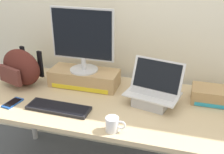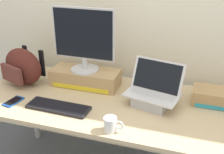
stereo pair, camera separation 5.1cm
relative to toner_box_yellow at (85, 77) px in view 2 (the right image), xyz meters
name	(u,v)px [view 2 (the right image)]	position (x,y,z in m)	size (l,w,h in m)	color
back_wall	(132,6)	(0.27, 0.33, 0.49)	(7.00, 0.10, 2.60)	silver
desk	(112,109)	(0.27, -0.17, -0.13)	(1.89, 0.81, 0.75)	tan
toner_box_yellow	(85,77)	(0.00, 0.00, 0.00)	(0.52, 0.22, 0.12)	tan
desktop_monitor	(84,39)	(0.00, 0.00, 0.30)	(0.47, 0.21, 0.47)	silver
open_laptop	(153,96)	(0.54, -0.14, 0.00)	(0.39, 0.29, 0.29)	#ADADB2
external_keyboard	(58,107)	(-0.03, -0.38, -0.05)	(0.42, 0.15, 0.02)	black
messenger_backpack	(23,66)	(-0.46, -0.11, 0.08)	(0.40, 0.29, 0.28)	#4C1E19
coffee_mug	(111,124)	(0.37, -0.51, -0.02)	(0.12, 0.08, 0.09)	silver
cell_phone	(13,101)	(-0.37, -0.40, -0.06)	(0.09, 0.15, 0.01)	#19479E
plush_toy	(27,65)	(-0.59, 0.12, -0.02)	(0.09, 0.09, 0.09)	#56B256
toner_box_cyan	(217,97)	(0.95, 0.00, -0.01)	(0.32, 0.18, 0.10)	#A88456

